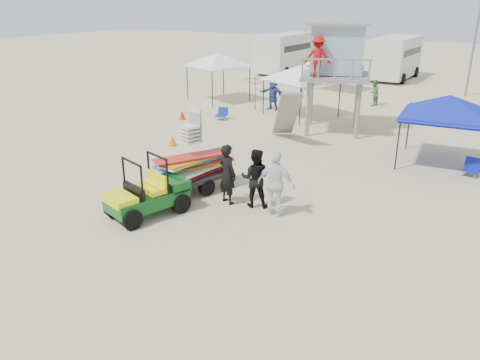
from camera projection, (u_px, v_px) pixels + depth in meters
The scene contains 21 objects.
ground at pixel (156, 264), 11.32m from camera, with size 140.00×140.00×0.00m, color beige.
utility_cart at pixel (145, 189), 13.60m from camera, with size 1.73×2.52×1.75m.
surf_trailer at pixel (194, 162), 15.37m from camera, with size 1.95×2.80×2.42m.
man_left at pixel (227, 174), 14.39m from camera, with size 0.70×0.46×1.91m, color black.
man_mid at pixel (255, 178), 14.17m from camera, with size 0.89×0.69×1.83m, color black.
man_right at pixel (276, 184), 13.53m from camera, with size 1.15×0.48×1.96m, color white.
lifeguard_tower at pixel (336, 54), 21.55m from camera, with size 3.93×3.93×4.89m.
canopy_blue at pixel (450, 99), 17.31m from camera, with size 3.43×3.43×3.09m.
canopy_white_a at pixel (302, 67), 24.83m from camera, with size 3.96×3.96×3.16m.
canopy_white_b at pixel (218, 55), 28.62m from camera, with size 3.80×3.80×3.35m.
canopy_white_c at pixel (335, 54), 32.16m from camera, with size 3.50×3.50×3.00m.
umbrella_a at pixel (255, 93), 26.71m from camera, with size 2.10×2.14×1.92m, color #AD1218.
umbrella_b at pixel (277, 82), 31.42m from camera, with size 1.69×1.72×1.55m, color orange.
cone_near at pixel (173, 140), 20.35m from camera, with size 0.34×0.34×0.50m, color orange.
cone_far at pixel (182, 115), 24.84m from camera, with size 0.34×0.34×0.50m, color red.
beach_chair_a at pixel (222, 114), 24.84m from camera, with size 0.70×0.77×0.64m.
beach_chair_b at pixel (472, 167), 16.91m from camera, with size 0.63×0.68×0.64m.
rv_far_left at pixel (286, 51), 40.28m from camera, with size 2.64×6.80×3.25m.
rv_mid_left at pixel (396, 56), 36.96m from camera, with size 2.65×6.50×3.25m.
light_pole_left at pixel (476, 33), 29.62m from camera, with size 0.14×0.14×8.00m, color slate.
distant_beachgoers at pixel (302, 94), 27.13m from camera, with size 5.74×5.09×1.83m.
Camera 1 is at (6.99, -7.20, 5.98)m, focal length 35.00 mm.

